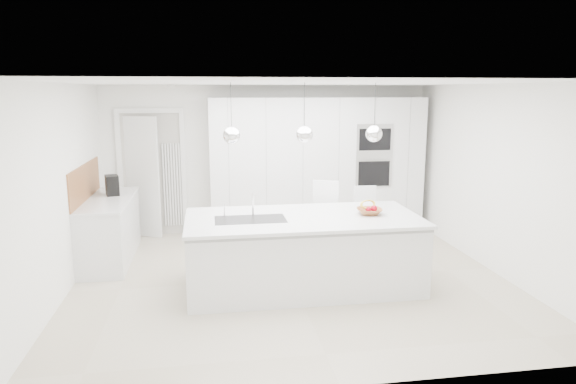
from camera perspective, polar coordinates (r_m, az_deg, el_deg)
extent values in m
plane|color=#BBAE97|center=(6.75, 0.40, -9.69)|extent=(5.50, 5.50, 0.00)
plane|color=white|center=(8.86, -2.22, 3.67)|extent=(5.50, 0.00, 5.50)
plane|color=white|center=(6.56, -24.00, 0.06)|extent=(0.00, 5.00, 5.00)
plane|color=white|center=(6.31, 0.43, 12.04)|extent=(5.50, 5.50, 0.00)
cube|color=silver|center=(8.71, 3.25, 2.87)|extent=(3.60, 0.60, 2.30)
cube|color=white|center=(8.84, -16.47, 1.59)|extent=(0.76, 0.38, 2.00)
cube|color=silver|center=(7.81, -19.18, -4.10)|extent=(0.60, 1.80, 0.86)
cube|color=silver|center=(7.71, -19.39, -0.88)|extent=(0.62, 1.82, 0.04)
cube|color=#9B6136|center=(7.72, -21.62, 1.03)|extent=(0.02, 1.80, 0.50)
cube|color=silver|center=(6.35, 1.75, -6.96)|extent=(2.80, 1.20, 0.86)
cube|color=silver|center=(6.27, 1.69, -2.91)|extent=(2.84, 1.40, 0.04)
cylinder|color=white|center=(6.30, -3.93, -1.28)|extent=(0.02, 0.02, 0.30)
sphere|color=white|center=(5.96, -6.28, 6.24)|extent=(0.20, 0.20, 0.20)
sphere|color=white|center=(6.05, 1.83, 6.38)|extent=(0.20, 0.20, 0.20)
sphere|color=white|center=(6.27, 9.53, 6.40)|extent=(0.20, 0.20, 0.20)
imported|color=#9B6136|center=(6.43, 9.03, -2.14)|extent=(0.35, 0.35, 0.08)
cube|color=black|center=(7.96, -18.96, 0.72)|extent=(0.24, 0.31, 0.29)
sphere|color=#A50519|center=(6.40, 8.94, -1.95)|extent=(0.07, 0.07, 0.07)
sphere|color=#A50519|center=(6.45, 9.53, -1.83)|extent=(0.08, 0.08, 0.08)
torus|color=yellow|center=(6.43, 8.86, -1.37)|extent=(0.25, 0.18, 0.23)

